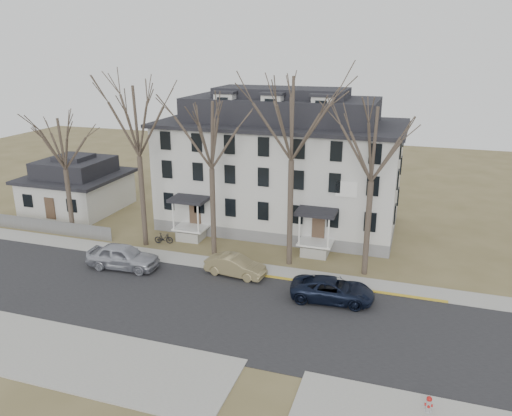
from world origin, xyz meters
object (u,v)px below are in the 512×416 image
(car_tan, at_px, (235,266))
(bicycle_left, at_px, (164,239))
(small_house, at_px, (77,187))
(bicycle_right, at_px, (164,239))
(tree_mid_right, at_px, (374,139))
(tree_far_left, at_px, (137,116))
(fire_hydrant, at_px, (429,405))
(tree_center, at_px, (292,113))
(tree_bungalow, at_px, (62,141))
(car_silver, at_px, (123,257))
(car_navy, at_px, (332,290))
(boarding_house, at_px, (280,166))
(tree_mid_left, at_px, (211,130))

(car_tan, height_order, bicycle_left, car_tan)
(small_house, height_order, car_tan, small_house)
(small_house, height_order, bicycle_right, small_house)
(small_house, relative_size, bicycle_right, 5.80)
(tree_mid_right, relative_size, bicycle_left, 8.29)
(tree_far_left, height_order, tree_mid_right, tree_far_left)
(small_house, relative_size, bicycle_left, 5.66)
(car_tan, xyz_separation_m, fire_hydrant, (12.84, -10.28, -0.28))
(car_tan, distance_m, bicycle_left, 8.56)
(tree_center, bearing_deg, tree_bungalow, 180.00)
(small_house, relative_size, fire_hydrant, 10.26)
(tree_bungalow, bearing_deg, tree_mid_right, 0.00)
(tree_mid_right, bearing_deg, car_tan, -159.92)
(small_house, height_order, fire_hydrant, small_house)
(tree_far_left, distance_m, car_silver, 10.51)
(bicycle_right, bearing_deg, car_navy, -124.86)
(boarding_house, bearing_deg, car_navy, -61.30)
(tree_far_left, distance_m, fire_hydrant, 27.43)
(boarding_house, height_order, tree_far_left, tree_far_left)
(tree_mid_right, height_order, car_navy, tree_mid_right)
(tree_mid_left, xyz_separation_m, bicycle_left, (-4.73, 0.67, -9.20))
(tree_mid_right, relative_size, fire_hydrant, 15.02)
(tree_mid_right, xyz_separation_m, car_navy, (-1.50, -4.63, -8.88))
(tree_mid_left, height_order, tree_center, tree_center)
(tree_mid_left, distance_m, bicycle_right, 10.28)
(car_silver, height_order, bicycle_left, car_silver)
(tree_mid_right, height_order, bicycle_right, tree_mid_right)
(tree_mid_left, distance_m, tree_center, 6.18)
(small_house, distance_m, tree_center, 25.41)
(tree_far_left, bearing_deg, fire_hydrant, -31.64)
(tree_mid_left, bearing_deg, tree_mid_right, 0.00)
(tree_mid_left, xyz_separation_m, fire_hydrant, (15.77, -13.42, -9.17))
(tree_far_left, height_order, tree_mid_left, tree_far_left)
(tree_mid_left, bearing_deg, car_tan, -46.89)
(small_house, height_order, tree_mid_right, tree_mid_right)
(tree_bungalow, bearing_deg, bicycle_right, 3.86)
(car_tan, bearing_deg, tree_center, -37.99)
(small_house, distance_m, bicycle_right, 13.69)
(car_navy, bearing_deg, tree_center, 36.53)
(tree_far_left, relative_size, fire_hydrant, 16.18)
(bicycle_right, bearing_deg, fire_hydrant, -139.74)
(tree_far_left, distance_m, car_navy, 19.23)
(boarding_house, bearing_deg, tree_mid_left, -110.20)
(tree_center, height_order, car_navy, tree_center)
(tree_bungalow, relative_size, car_tan, 2.50)
(tree_far_left, height_order, tree_bungalow, tree_far_left)
(boarding_house, bearing_deg, tree_mid_right, -43.81)
(tree_far_left, distance_m, tree_mid_left, 6.05)
(tree_bungalow, distance_m, bicycle_left, 11.33)
(tree_far_left, height_order, bicycle_left, tree_far_left)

